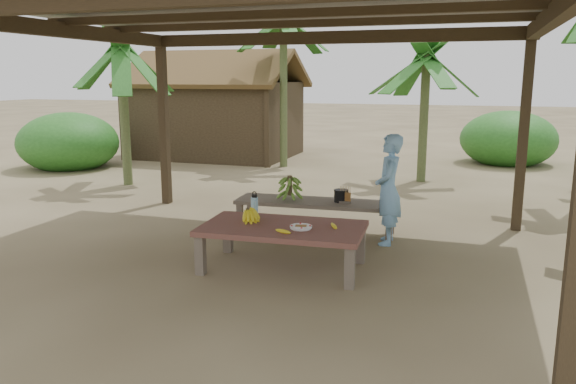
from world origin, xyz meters
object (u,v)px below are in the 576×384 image
(cooking_pot, at_px, (341,196))
(ripe_banana_bunch, at_px, (247,214))
(woman, at_px, (388,190))
(water_flask, at_px, (255,206))
(plate, at_px, (301,227))
(work_table, at_px, (283,231))
(bench, at_px, (316,205))

(cooking_pot, bearing_deg, ripe_banana_bunch, -115.32)
(cooking_pot, relative_size, woman, 0.13)
(water_flask, bearing_deg, plate, -25.90)
(work_table, xyz_separation_m, water_flask, (-0.44, 0.27, 0.20))
(ripe_banana_bunch, bearing_deg, work_table, -6.56)
(cooking_pot, xyz_separation_m, woman, (0.68, -0.26, 0.18))
(water_flask, distance_m, cooking_pot, 1.54)
(ripe_banana_bunch, relative_size, woman, 0.19)
(work_table, distance_m, plate, 0.25)
(work_table, distance_m, bench, 1.58)
(plate, relative_size, water_flask, 0.78)
(bench, height_order, plate, plate)
(work_table, bearing_deg, plate, -18.08)
(bench, height_order, cooking_pot, cooking_pot)
(cooking_pot, height_order, woman, woman)
(ripe_banana_bunch, height_order, cooking_pot, ripe_banana_bunch)
(plate, distance_m, cooking_pot, 1.68)
(ripe_banana_bunch, bearing_deg, cooking_pot, 64.68)
(water_flask, bearing_deg, woman, 37.62)
(bench, distance_m, cooking_pot, 0.38)
(work_table, xyz_separation_m, bench, (-0.06, 1.58, -0.04))
(work_table, relative_size, woman, 1.30)
(plate, height_order, water_flask, water_flask)
(bench, height_order, water_flask, water_flask)
(woman, bearing_deg, plate, -33.58)
(ripe_banana_bunch, height_order, plate, ripe_banana_bunch)
(ripe_banana_bunch, bearing_deg, water_flask, 88.81)
(work_table, distance_m, cooking_pot, 1.65)
(work_table, distance_m, woman, 1.69)
(work_table, bearing_deg, bench, 88.77)
(ripe_banana_bunch, height_order, water_flask, water_flask)
(bench, distance_m, woman, 1.10)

